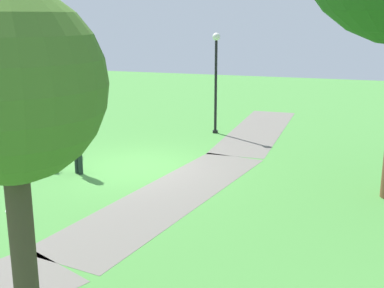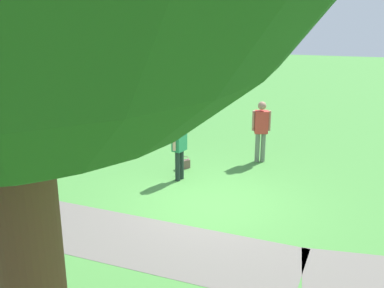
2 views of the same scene
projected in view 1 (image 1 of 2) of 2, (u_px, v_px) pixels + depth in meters
ground_plane at (137, 167)px, 14.65m from camera, size 48.00×48.00×0.00m
footpath_segment_near at (258, 130)px, 19.43m from camera, size 8.01×1.93×0.01m
footpath_segment_mid at (171, 195)px, 12.33m from camera, size 8.21×3.26×0.01m
young_tree_near_path at (8, 89)px, 5.86m from camera, size 2.36×2.36×4.69m
lamp_post at (216, 73)px, 18.40m from camera, size 0.28×0.28×3.73m
woman_with_handbag at (77, 141)px, 13.81m from camera, size 0.36×0.49×1.64m
man_near_boulder at (61, 121)px, 16.10m from camera, size 0.51×0.30×1.74m
handbag_on_grass at (54, 167)px, 14.20m from camera, size 0.38×0.38×0.31m
frisbee_on_grass at (11, 211)px, 11.31m from camera, size 0.24×0.24×0.02m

